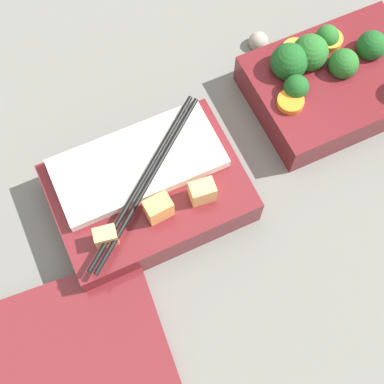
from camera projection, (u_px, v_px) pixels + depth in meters
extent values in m
plane|color=slate|center=(230.00, 145.00, 0.63)|extent=(3.00, 3.00, 0.00)
cube|color=maroon|center=(337.00, 84.00, 0.64)|extent=(0.20, 0.14, 0.04)
sphere|color=#19511E|center=(296.00, 87.00, 0.60)|extent=(0.03, 0.03, 0.03)
sphere|color=#19511E|center=(289.00, 62.00, 0.61)|extent=(0.04, 0.04, 0.04)
sphere|color=#236023|center=(327.00, 37.00, 0.63)|extent=(0.03, 0.03, 0.03)
sphere|color=#19511E|center=(371.00, 46.00, 0.62)|extent=(0.03, 0.03, 0.03)
sphere|color=#236023|center=(343.00, 64.00, 0.61)|extent=(0.03, 0.03, 0.03)
sphere|color=#236023|center=(310.00, 53.00, 0.62)|extent=(0.04, 0.04, 0.04)
cylinder|color=orange|center=(296.00, 51.00, 0.63)|extent=(0.03, 0.03, 0.01)
cylinder|color=orange|center=(329.00, 40.00, 0.63)|extent=(0.04, 0.04, 0.01)
cylinder|color=orange|center=(289.00, 100.00, 0.60)|extent=(0.03, 0.03, 0.01)
cube|color=maroon|center=(149.00, 193.00, 0.58)|extent=(0.20, 0.14, 0.04)
cube|color=silver|center=(136.00, 159.00, 0.57)|extent=(0.18, 0.08, 0.01)
cube|color=#EAB266|center=(202.00, 192.00, 0.55)|extent=(0.03, 0.02, 0.03)
cube|color=#F4A356|center=(159.00, 208.00, 0.54)|extent=(0.03, 0.02, 0.03)
cube|color=#EAB266|center=(106.00, 237.00, 0.53)|extent=(0.02, 0.02, 0.02)
sphere|color=#4C1E4C|center=(108.00, 230.00, 0.54)|extent=(0.01, 0.01, 0.01)
cylinder|color=black|center=(143.00, 178.00, 0.55)|extent=(0.17, 0.14, 0.01)
cylinder|color=black|center=(149.00, 181.00, 0.55)|extent=(0.17, 0.14, 0.01)
cube|color=maroon|center=(64.00, 352.00, 0.53)|extent=(0.21, 0.16, 0.02)
sphere|color=gray|center=(258.00, 42.00, 0.68)|extent=(0.03, 0.03, 0.03)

